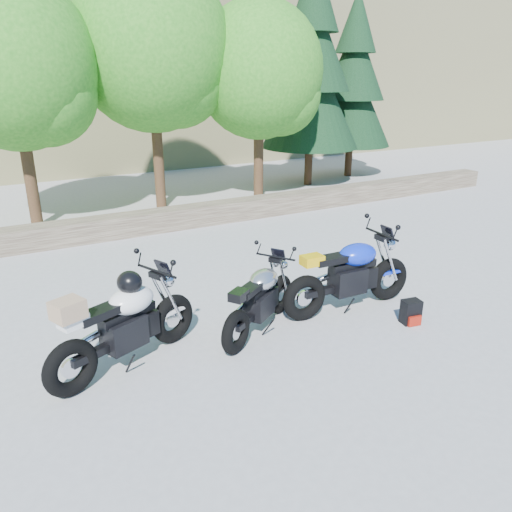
# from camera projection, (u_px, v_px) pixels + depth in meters

# --- Properties ---
(ground) EXTENTS (90.00, 90.00, 0.00)m
(ground) POSITION_uv_depth(u_px,v_px,m) (277.00, 325.00, 7.46)
(ground) COLOR gray
(ground) RESTS_ON ground
(stone_wall) EXTENTS (22.00, 0.55, 0.50)m
(stone_wall) POSITION_uv_depth(u_px,v_px,m) (158.00, 221.00, 11.90)
(stone_wall) COLOR #46392E
(stone_wall) RESTS_ON ground
(hillside) EXTENTS (80.00, 30.00, 15.00)m
(hillside) POSITION_uv_depth(u_px,v_px,m) (76.00, 3.00, 29.28)
(hillside) COLOR olive
(hillside) RESTS_ON ground
(tree_decid_left) EXTENTS (3.67, 3.67, 5.62)m
(tree_decid_left) POSITION_uv_depth(u_px,v_px,m) (19.00, 70.00, 11.00)
(tree_decid_left) COLOR #382314
(tree_decid_left) RESTS_ON ground
(tree_decid_mid) EXTENTS (4.08, 4.08, 6.24)m
(tree_decid_mid) POSITION_uv_depth(u_px,v_px,m) (156.00, 53.00, 12.69)
(tree_decid_mid) COLOR #382314
(tree_decid_mid) RESTS_ON ground
(tree_decid_right) EXTENTS (3.54, 3.54, 5.41)m
(tree_decid_right) POSITION_uv_depth(u_px,v_px,m) (263.00, 76.00, 13.65)
(tree_decid_right) COLOR #382314
(tree_decid_right) RESTS_ON ground
(conifer_near) EXTENTS (3.17, 3.17, 7.06)m
(conifer_near) POSITION_uv_depth(u_px,v_px,m) (312.00, 69.00, 15.76)
(conifer_near) COLOR #382314
(conifer_near) RESTS_ON ground
(conifer_far) EXTENTS (2.82, 2.82, 6.27)m
(conifer_far) POSITION_uv_depth(u_px,v_px,m) (353.00, 82.00, 17.39)
(conifer_far) COLOR #382314
(conifer_far) RESTS_ON ground
(silver_bike) EXTENTS (1.76, 1.22, 1.00)m
(silver_bike) POSITION_uv_depth(u_px,v_px,m) (260.00, 300.00, 7.15)
(silver_bike) COLOR black
(silver_bike) RESTS_ON ground
(white_bike) EXTENTS (2.17, 1.08, 1.26)m
(white_bike) POSITION_uv_depth(u_px,v_px,m) (124.00, 323.00, 6.22)
(white_bike) COLOR black
(white_bike) RESTS_ON ground
(blue_bike) EXTENTS (2.36, 0.75, 1.19)m
(blue_bike) POSITION_uv_depth(u_px,v_px,m) (350.00, 275.00, 7.79)
(blue_bike) COLOR black
(blue_bike) RESTS_ON ground
(backpack) EXTENTS (0.30, 0.27, 0.37)m
(backpack) POSITION_uv_depth(u_px,v_px,m) (411.00, 312.00, 7.47)
(backpack) COLOR black
(backpack) RESTS_ON ground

